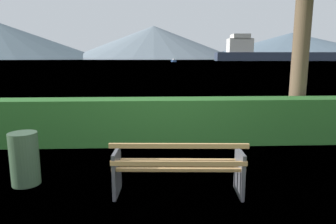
{
  "coord_description": "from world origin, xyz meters",
  "views": [
    {
      "loc": [
        -0.35,
        -4.15,
        2.0
      ],
      "look_at": [
        0.0,
        3.11,
        0.68
      ],
      "focal_mm": 31.73,
      "sensor_mm": 36.0,
      "label": 1
    }
  ],
  "objects_px": {
    "cargo_ship_large": "(271,53)",
    "sailboat_mid": "(174,61)",
    "park_bench": "(178,168)",
    "trash_bin": "(25,159)"
  },
  "relations": [
    {
      "from": "cargo_ship_large",
      "to": "sailboat_mid",
      "type": "height_order",
      "value": "cargo_ship_large"
    },
    {
      "from": "park_bench",
      "to": "trash_bin",
      "type": "bearing_deg",
      "value": 167.8
    },
    {
      "from": "cargo_ship_large",
      "to": "park_bench",
      "type": "bearing_deg",
      "value": -111.82
    },
    {
      "from": "park_bench",
      "to": "sailboat_mid",
      "type": "xyz_separation_m",
      "value": [
        10.95,
        165.47,
        0.23
      ]
    },
    {
      "from": "park_bench",
      "to": "sailboat_mid",
      "type": "height_order",
      "value": "sailboat_mid"
    },
    {
      "from": "park_bench",
      "to": "sailboat_mid",
      "type": "bearing_deg",
      "value": 86.21
    },
    {
      "from": "trash_bin",
      "to": "cargo_ship_large",
      "type": "xyz_separation_m",
      "value": [
        95.97,
        233.12,
        5.38
      ]
    },
    {
      "from": "cargo_ship_large",
      "to": "sailboat_mid",
      "type": "bearing_deg",
      "value": -140.47
    },
    {
      "from": "trash_bin",
      "to": "sailboat_mid",
      "type": "height_order",
      "value": "sailboat_mid"
    },
    {
      "from": "park_bench",
      "to": "trash_bin",
      "type": "distance_m",
      "value": 2.46
    }
  ]
}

